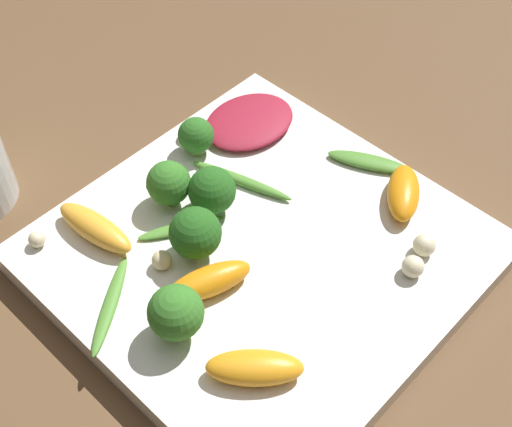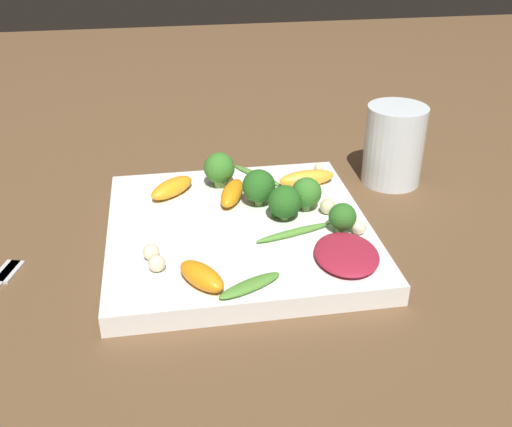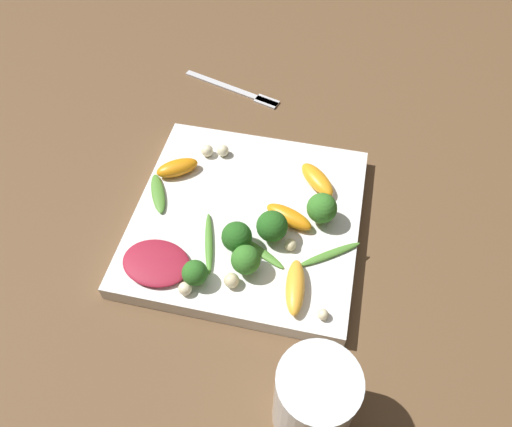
# 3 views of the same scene
# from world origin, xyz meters

# --- Properties ---
(ground_plane) EXTENTS (2.40, 2.40, 0.00)m
(ground_plane) POSITION_xyz_m (0.00, 0.00, 0.00)
(ground_plane) COLOR brown
(plate) EXTENTS (0.30, 0.30, 0.02)m
(plate) POSITION_xyz_m (0.00, 0.00, 0.01)
(plate) COLOR white
(plate) RESTS_ON ground_plane
(drinking_glass) EXTENTS (0.08, 0.08, 0.11)m
(drinking_glass) POSITION_xyz_m (0.12, -0.24, 0.06)
(drinking_glass) COLOR white
(drinking_glass) RESTS_ON ground_plane
(fork) EXTENTS (0.18, 0.07, 0.01)m
(fork) POSITION_xyz_m (-0.07, 0.27, 0.00)
(fork) COLOR silver
(fork) RESTS_ON ground_plane
(radicchio_leaf_0) EXTENTS (0.09, 0.08, 0.01)m
(radicchio_leaf_0) POSITION_xyz_m (-0.09, -0.10, 0.03)
(radicchio_leaf_0) COLOR maroon
(radicchio_leaf_0) RESTS_ON plate
(orange_segment_0) EXTENTS (0.07, 0.05, 0.02)m
(orange_segment_0) POSITION_xyz_m (0.06, -0.00, 0.03)
(orange_segment_0) COLOR orange
(orange_segment_0) RESTS_ON plate
(orange_segment_1) EXTENTS (0.07, 0.07, 0.02)m
(orange_segment_1) POSITION_xyz_m (0.09, 0.07, 0.03)
(orange_segment_1) COLOR orange
(orange_segment_1) RESTS_ON plate
(orange_segment_2) EXTENTS (0.03, 0.08, 0.02)m
(orange_segment_2) POSITION_xyz_m (0.08, -0.10, 0.03)
(orange_segment_2) COLOR #FCAD33
(orange_segment_2) RESTS_ON plate
(orange_segment_3) EXTENTS (0.07, 0.06, 0.02)m
(orange_segment_3) POSITION_xyz_m (-0.11, 0.05, 0.03)
(orange_segment_3) COLOR orange
(orange_segment_3) RESTS_ON plate
(broccoli_floret_0) EXTENTS (0.04, 0.04, 0.04)m
(broccoli_floret_0) POSITION_xyz_m (0.00, -0.05, 0.05)
(broccoli_floret_0) COLOR #84AD5B
(broccoli_floret_0) RESTS_ON plate
(broccoli_floret_1) EXTENTS (0.04, 0.04, 0.05)m
(broccoli_floret_1) POSITION_xyz_m (0.10, 0.01, 0.05)
(broccoli_floret_1) COLOR #84AD5B
(broccoli_floret_1) RESTS_ON plate
(broccoli_floret_2) EXTENTS (0.04, 0.04, 0.05)m
(broccoli_floret_2) POSITION_xyz_m (0.04, -0.03, 0.05)
(broccoli_floret_2) COLOR #7A9E51
(broccoli_floret_2) RESTS_ON plate
(broccoli_floret_3) EXTENTS (0.03, 0.03, 0.04)m
(broccoli_floret_3) POSITION_xyz_m (-0.04, -0.11, 0.04)
(broccoli_floret_3) COLOR #84AD5B
(broccoli_floret_3) RESTS_ON plate
(broccoli_floret_4) EXTENTS (0.04, 0.04, 0.04)m
(broccoli_floret_4) POSITION_xyz_m (0.02, -0.09, 0.05)
(broccoli_floret_4) COLOR #7A9E51
(broccoli_floret_4) RESTS_ON plate
(arugula_sprig_0) EXTENTS (0.04, 0.09, 0.01)m
(arugula_sprig_0) POSITION_xyz_m (-0.04, -0.06, 0.03)
(arugula_sprig_0) COLOR #518E33
(arugula_sprig_0) RESTS_ON plate
(arugula_sprig_1) EXTENTS (0.08, 0.06, 0.01)m
(arugula_sprig_1) POSITION_xyz_m (0.12, -0.04, 0.03)
(arugula_sprig_1) COLOR #518E33
(arugula_sprig_1) RESTS_ON plate
(arugula_sprig_2) EXTENTS (0.07, 0.04, 0.01)m
(arugula_sprig_2) POSITION_xyz_m (0.03, -0.06, 0.03)
(arugula_sprig_2) COLOR #518E33
(arugula_sprig_2) RESTS_ON plate
(arugula_sprig_3) EXTENTS (0.05, 0.07, 0.01)m
(arugula_sprig_3) POSITION_xyz_m (-0.13, 0.01, 0.03)
(arugula_sprig_3) COLOR #518E33
(arugula_sprig_3) RESTS_ON plate
(macadamia_nut_0) EXTENTS (0.02, 0.02, 0.02)m
(macadamia_nut_0) POSITION_xyz_m (-0.08, 0.10, 0.03)
(macadamia_nut_0) COLOR beige
(macadamia_nut_0) RESTS_ON plate
(macadamia_nut_1) EXTENTS (0.01, 0.01, 0.01)m
(macadamia_nut_1) POSITION_xyz_m (0.12, -0.13, 0.03)
(macadamia_nut_1) COLOR beige
(macadamia_nut_1) RESTS_ON plate
(macadamia_nut_2) EXTENTS (0.02, 0.02, 0.02)m
(macadamia_nut_2) POSITION_xyz_m (-0.05, -0.13, 0.03)
(macadamia_nut_2) COLOR beige
(macadamia_nut_2) RESTS_ON plate
(macadamia_nut_3) EXTENTS (0.02, 0.02, 0.02)m
(macadamia_nut_3) POSITION_xyz_m (0.01, -0.11, 0.03)
(macadamia_nut_3) COLOR beige
(macadamia_nut_3) RESTS_ON plate
(macadamia_nut_4) EXTENTS (0.02, 0.02, 0.02)m
(macadamia_nut_4) POSITION_xyz_m (-0.06, 0.10, 0.03)
(macadamia_nut_4) COLOR beige
(macadamia_nut_4) RESTS_ON plate
(macadamia_nut_5) EXTENTS (0.02, 0.02, 0.02)m
(macadamia_nut_5) POSITION_xyz_m (0.07, -0.04, 0.03)
(macadamia_nut_5) COLOR beige
(macadamia_nut_5) RESTS_ON plate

